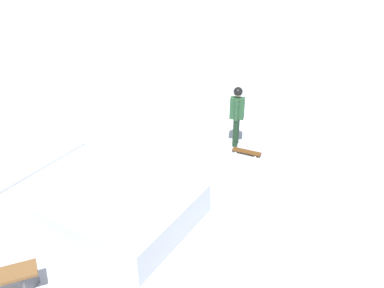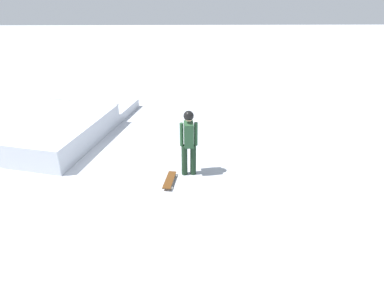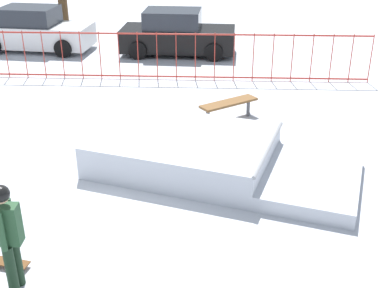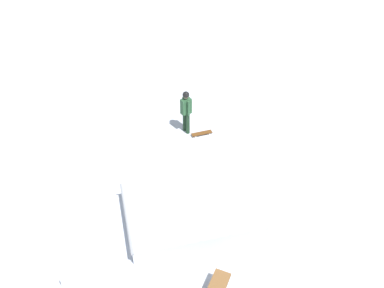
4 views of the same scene
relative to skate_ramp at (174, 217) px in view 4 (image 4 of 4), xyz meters
The scene contains 4 objects.
ground_plane 1.75m from the skate_ramp, 160.43° to the right, with size 60.00×60.00×0.00m, color #B2B7C1.
skate_ramp is the anchor object (origin of this frame).
skater 4.70m from the skate_ramp, 121.86° to the right, with size 0.39×0.44×1.73m.
skateboard 4.50m from the skate_ramp, 129.53° to the right, with size 0.82×0.35×0.09m.
Camera 4 is at (4.80, 7.51, 8.66)m, focal length 36.75 mm.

